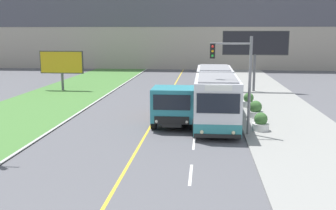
{
  "coord_description": "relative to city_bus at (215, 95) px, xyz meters",
  "views": [
    {
      "loc": [
        3.24,
        -7.34,
        5.71
      ],
      "look_at": [
        1.1,
        15.53,
        1.4
      ],
      "focal_mm": 42.0,
      "sensor_mm": 36.0,
      "label": 1
    }
  ],
  "objects": [
    {
      "name": "traffic_light_mast",
      "position": [
        1.07,
        -4.18,
        1.9
      ],
      "size": [
        2.28,
        0.32,
        5.47
      ],
      "color": "slate",
      "rests_on": "ground_plane"
    },
    {
      "name": "planter_round_third",
      "position": [
        2.62,
        3.88,
        -1.04
      ],
      "size": [
        0.95,
        0.95,
        1.09
      ],
      "color": "silver",
      "rests_on": "sidewalk_right"
    },
    {
      "name": "city_bus",
      "position": [
        0.0,
        0.0,
        0.0
      ],
      "size": [
        2.66,
        12.02,
        3.15
      ],
      "color": "silver",
      "rests_on": "ground_plane"
    },
    {
      "name": "planter_round_near",
      "position": [
        2.55,
        -3.33,
        -1.06
      ],
      "size": [
        0.96,
        0.96,
        1.05
      ],
      "color": "silver",
      "rests_on": "sidewalk_right"
    },
    {
      "name": "planter_round_second",
      "position": [
        2.7,
        0.27,
        -1.04
      ],
      "size": [
        1.05,
        1.05,
        1.11
      ],
      "color": "silver",
      "rests_on": "sidewalk_right"
    },
    {
      "name": "car_distant",
      "position": [
        0.39,
        14.9,
        -0.91
      ],
      "size": [
        1.8,
        4.3,
        1.45
      ],
      "color": "#2D4784",
      "rests_on": "ground_plane"
    },
    {
      "name": "billboard_large",
      "position": [
        3.99,
        12.12,
        2.86
      ],
      "size": [
        6.14,
        0.24,
        5.77
      ],
      "color": "#59595B",
      "rests_on": "ground_plane"
    },
    {
      "name": "apartment_block_background",
      "position": [
        -3.96,
        37.88,
        7.54
      ],
      "size": [
        80.0,
        8.04,
        18.27
      ],
      "color": "#A89E8E",
      "rests_on": "ground_plane"
    },
    {
      "name": "billboard_small",
      "position": [
        -14.59,
        11.32,
        1.08
      ],
      "size": [
        4.27,
        0.24,
        3.87
      ],
      "color": "#59595B",
      "rests_on": "ground_plane"
    },
    {
      "name": "dump_truck",
      "position": [
        -2.53,
        -2.19,
        -0.34
      ],
      "size": [
        2.57,
        6.33,
        2.46
      ],
      "color": "black",
      "rests_on": "ground_plane"
    }
  ]
}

